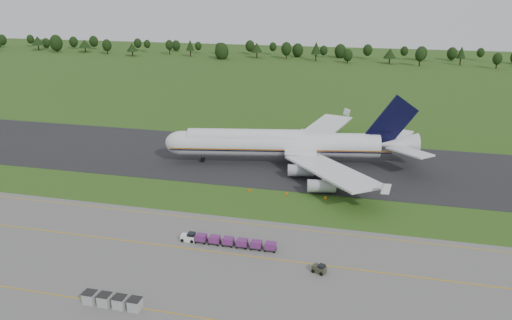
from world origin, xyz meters
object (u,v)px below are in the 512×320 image
(utility_cart, at_px, (319,269))
(uld_row, at_px, (112,301))
(baggage_train, at_px, (227,241))
(aircraft, at_px, (284,144))
(edge_markers, at_px, (287,194))

(utility_cart, bearing_deg, uld_row, -150.06)
(baggage_train, relative_size, uld_row, 1.97)
(utility_cart, bearing_deg, aircraft, 106.81)
(utility_cart, height_order, edge_markers, utility_cart)
(baggage_train, height_order, uld_row, uld_row)
(edge_markers, bearing_deg, utility_cart, -70.24)
(uld_row, distance_m, edge_markers, 49.32)
(baggage_train, distance_m, utility_cart, 17.92)
(utility_cart, xyz_separation_m, edge_markers, (-10.81, 30.08, -0.36))
(edge_markers, bearing_deg, baggage_train, -104.30)
(utility_cart, height_order, uld_row, uld_row)
(aircraft, distance_m, uld_row, 68.57)
(aircraft, height_order, baggage_train, aircraft)
(uld_row, height_order, edge_markers, uld_row)
(baggage_train, bearing_deg, utility_cart, -16.38)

